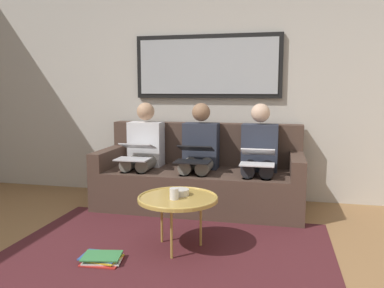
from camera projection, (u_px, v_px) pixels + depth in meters
The scene contains 14 objects.
wall_rear at pixel (209, 88), 4.64m from camera, with size 6.00×0.12×2.60m, color beige.
area_rug at pixel (169, 250), 3.13m from camera, with size 2.60×1.80×0.01m, color #4C1E23.
couch at pixel (200, 178), 4.31m from camera, with size 2.20×0.90×0.90m.
framed_mirror at pixel (207, 67), 4.51m from camera, with size 1.72×0.05×0.73m.
coffee_table at pixel (178, 199), 3.11m from camera, with size 0.64×0.64×0.44m.
cup at pixel (174, 194), 3.04m from camera, with size 0.07×0.07×0.09m, color silver.
bowl at pixel (180, 192), 3.17m from camera, with size 0.15×0.15×0.05m, color beige.
person_left at pixel (259, 155), 4.06m from camera, with size 0.38×0.58×1.14m.
laptop_white at pixel (258, 157), 3.83m from camera, with size 0.33×0.35×0.15m.
person_middle at pixel (199, 153), 4.20m from camera, with size 0.38×0.58×1.14m.
laptop_black at pixel (194, 154), 3.97m from camera, with size 0.36×0.37×0.16m.
person_right at pixel (143, 150), 4.34m from camera, with size 0.38×0.58×1.14m.
laptop_silver at pixel (136, 152), 4.11m from camera, with size 0.35×0.38×0.16m.
magazine_stack at pixel (102, 258), 2.92m from camera, with size 0.33×0.25×0.05m.
Camera 1 is at (-0.85, 2.01, 1.29)m, focal length 36.36 mm.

